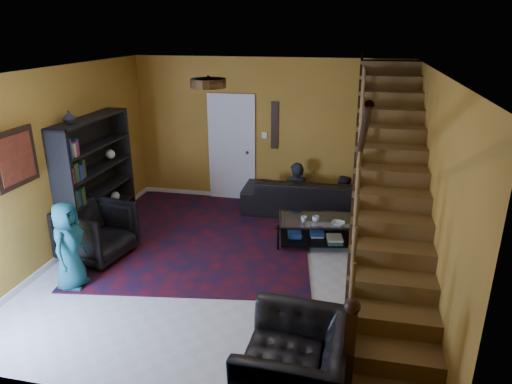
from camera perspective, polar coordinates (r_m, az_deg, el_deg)
floor at (r=6.81m, az=-3.08°, el=-9.27°), size 5.50×5.50×0.00m
room at (r=8.31m, az=-9.61°, el=-3.49°), size 5.50×5.50×5.50m
staircase at (r=6.06m, az=16.42°, el=0.59°), size 0.95×5.02×3.18m
bookshelf at (r=7.85m, az=-19.26°, el=1.34°), size 0.35×1.80×2.00m
door at (r=9.05m, az=-3.03°, el=5.28°), size 0.82×0.05×2.05m
framed_picture at (r=6.56m, az=-27.88°, el=3.73°), size 0.04×0.74×0.74m
wall_hanging at (r=8.76m, az=2.36°, el=8.31°), size 0.14×0.03×0.90m
ceiling_fixture at (r=5.20m, az=-5.99°, el=13.39°), size 0.40×0.40×0.10m
rug at (r=7.85m, az=-6.45°, el=-5.12°), size 3.98×4.39×0.02m
sofa at (r=8.60m, az=6.19°, el=-0.43°), size 2.34×0.97×0.68m
armchair_left at (r=7.28m, az=-19.27°, el=-4.73°), size 1.08×1.06×0.84m
armchair_right at (r=4.59m, az=4.75°, el=-20.45°), size 1.02×1.15×0.72m
person_adult_a at (r=8.69m, az=5.00°, el=-0.75°), size 0.54×0.37×1.41m
person_adult_b at (r=8.68m, az=10.61°, el=-1.77°), size 0.64×0.53×1.21m
person_child at (r=6.53m, az=-22.37°, el=-6.22°), size 0.43×0.62×1.22m
coffee_table at (r=7.37m, az=7.57°, el=-4.75°), size 1.30×0.90×0.46m
cup_a at (r=7.19m, az=7.47°, el=-3.33°), size 0.12×0.12×0.09m
cup_b at (r=7.15m, az=5.99°, el=-3.39°), size 0.12×0.12×0.09m
bowl at (r=7.12m, az=10.22°, el=-3.90°), size 0.25×0.25×0.05m
vase at (r=7.17m, az=-22.32°, el=8.64°), size 0.18×0.18×0.19m
popcorn_bucket at (r=7.06m, az=-21.44°, el=-8.71°), size 0.14×0.14×0.16m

